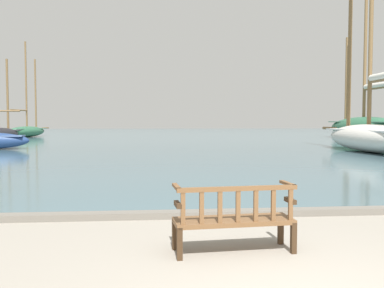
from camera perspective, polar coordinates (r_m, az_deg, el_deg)
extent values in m
cube|color=#476670|center=(47.88, -3.46, 1.09)|extent=(100.00, 80.00, 0.08)
cube|color=slate|center=(8.00, 5.40, -9.18)|extent=(40.00, 0.30, 0.12)
cube|color=#3D2A19|center=(5.98, -2.32, -11.95)|extent=(0.08, 0.08, 0.42)
cube|color=#3D2A19|center=(6.36, 11.73, -11.09)|extent=(0.08, 0.08, 0.42)
cube|color=#3D2A19|center=(5.55, -1.67, -13.15)|extent=(0.08, 0.08, 0.42)
cube|color=#3D2A19|center=(5.96, 13.38, -12.08)|extent=(0.08, 0.08, 0.42)
cube|color=brown|center=(5.86, 5.53, -10.15)|extent=(1.64, 0.66, 0.06)
cube|color=brown|center=(5.56, 6.17, -5.94)|extent=(1.60, 0.19, 0.06)
cube|color=brown|center=(5.45, -1.21, -8.62)|extent=(0.06, 0.04, 0.41)
cube|color=brown|center=(5.49, 1.29, -8.53)|extent=(0.06, 0.04, 0.41)
cube|color=brown|center=(5.54, 3.75, -8.43)|extent=(0.06, 0.04, 0.41)
cube|color=brown|center=(5.61, 6.16, -8.31)|extent=(0.06, 0.04, 0.41)
cube|color=brown|center=(5.68, 8.51, -8.18)|extent=(0.06, 0.04, 0.41)
cube|color=brown|center=(5.76, 10.79, -8.04)|extent=(0.06, 0.04, 0.41)
cube|color=brown|center=(5.85, 13.01, -7.90)|extent=(0.06, 0.04, 0.41)
cube|color=#3D2A19|center=(5.56, -1.93, -8.07)|extent=(0.09, 0.30, 0.06)
cube|color=brown|center=(5.61, -2.07, -5.74)|extent=(0.10, 0.47, 0.04)
cube|color=#3D2A19|center=(5.98, 12.96, -7.36)|extent=(0.09, 0.30, 0.06)
cube|color=brown|center=(6.02, 12.65, -5.20)|extent=(0.10, 0.47, 0.04)
ellipsoid|color=#2D6647|center=(45.97, -21.23, 1.53)|extent=(3.16, 7.06, 1.09)
cube|color=#5B9375|center=(45.97, -21.24, 1.90)|extent=(2.56, 6.16, 0.08)
cylinder|color=brown|center=(46.24, -21.25, 7.32)|extent=(0.17, 0.17, 8.65)
cylinder|color=brown|center=(44.82, -22.10, 4.21)|extent=(0.79, 2.94, 0.13)
cylinder|color=brown|center=(47.85, -20.14, 6.31)|extent=(0.17, 0.17, 7.17)
cylinder|color=brown|center=(49.61, -18.96, 2.04)|extent=(0.43, 1.36, 0.13)
ellipsoid|color=silver|center=(24.66, 22.71, 0.73)|extent=(2.25, 8.88, 1.49)
cube|color=white|center=(24.64, 22.74, 1.67)|extent=(1.69, 7.81, 0.08)
cylinder|color=brown|center=(25.30, 22.76, 13.93)|extent=(0.22, 0.22, 10.66)
cylinder|color=brown|center=(27.26, 20.28, 10.57)|extent=(0.22, 0.22, 8.20)
cylinder|color=brown|center=(29.54, 17.85, 2.01)|extent=(0.18, 1.95, 0.18)
cylinder|color=brown|center=(39.05, -23.39, 6.08)|extent=(0.18, 0.18, 5.90)
ellipsoid|color=#2D6647|center=(40.58, 22.10, 1.96)|extent=(3.28, 11.68, 2.00)
cube|color=#5B9375|center=(40.57, 22.12, 2.74)|extent=(2.54, 10.26, 0.08)
cylinder|color=brown|center=(41.20, 22.08, 10.71)|extent=(0.27, 0.27, 11.33)
cylinder|color=brown|center=(39.16, 23.52, 6.88)|extent=(0.43, 4.10, 0.21)
cylinder|color=silver|center=(39.17, 23.52, 7.19)|extent=(0.62, 3.70, 0.43)
cylinder|color=brown|center=(43.77, 19.91, 8.07)|extent=(0.27, 0.27, 7.96)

